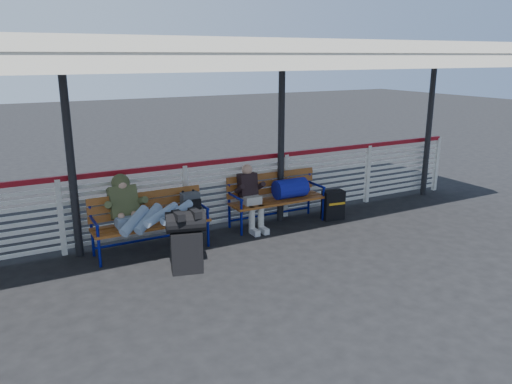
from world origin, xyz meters
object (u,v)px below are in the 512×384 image
bench_right (283,191)px  suitcase_side (333,205)px  bench_left (159,214)px  luggage_stack (186,239)px  companion_person (251,196)px  traveler_man (147,213)px

bench_right → suitcase_side: bench_right is taller
bench_left → bench_right: (2.38, 0.16, 0.02)m
bench_right → luggage_stack: bearing=-152.8°
bench_right → companion_person: size_ratio=1.57×
traveler_man → companion_person: 2.06m
bench_left → companion_person: 1.71m
luggage_stack → bench_left: bench_left is taller
bench_right → suitcase_side: (0.92, -0.29, -0.32)m
companion_person → suitcase_side: size_ratio=2.08×
companion_person → luggage_stack: bearing=-144.8°
luggage_stack → bench_left: 1.04m
companion_person → bench_left: bearing=-175.8°
bench_right → bench_left: bearing=-176.2°
companion_person → traveler_man: bearing=-166.5°
bench_right → traveler_man: 2.73m
bench_left → suitcase_side: bearing=-2.3°
luggage_stack → companion_person: bearing=49.9°
bench_right → companion_person: 0.68m
traveler_man → suitcase_side: traveler_man is taller
luggage_stack → traveler_man: traveler_man is taller
traveler_man → companion_person: size_ratio=1.43×
bench_right → companion_person: bearing=-177.1°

